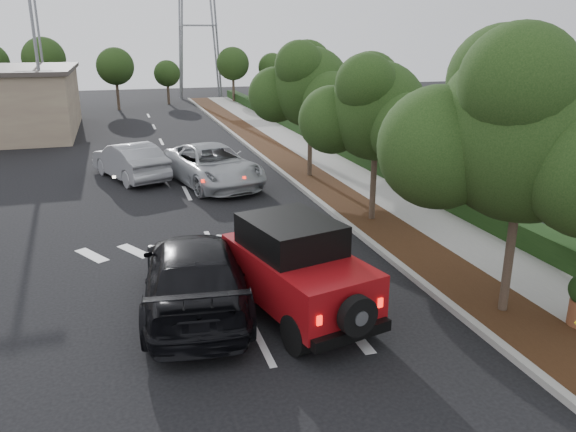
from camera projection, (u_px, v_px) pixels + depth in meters
name	position (u px, v px, depth m)	size (l,w,h in m)	color
ground	(260.00, 340.00, 11.76)	(120.00, 120.00, 0.00)	black
curb	(295.00, 183.00, 23.94)	(0.20, 70.00, 0.15)	#9E9B93
planting_strip	(317.00, 182.00, 24.22)	(1.80, 70.00, 0.12)	black
sidewalk	(358.00, 178.00, 24.75)	(2.00, 70.00, 0.12)	gray
hedge	(387.00, 169.00, 25.03)	(0.80, 70.00, 0.80)	black
transmission_tower	(201.00, 98.00, 57.12)	(7.00, 4.00, 28.00)	slate
street_tree_near	(502.00, 314.00, 12.86)	(3.80, 3.80, 5.92)	black
street_tree_mid	(371.00, 221.00, 19.23)	(3.20, 3.20, 5.32)	black
street_tree_far	(310.00, 178.00, 25.15)	(3.40, 3.40, 5.62)	black
light_pole_a	(48.00, 142.00, 33.62)	(2.00, 0.22, 9.00)	slate
light_pole_b	(49.00, 116.00, 44.27)	(2.00, 0.22, 9.00)	slate
red_jeep	(293.00, 267.00, 12.58)	(2.76, 4.52, 2.22)	black
silver_suv_ahead	(212.00, 165.00, 23.73)	(2.78, 6.03, 1.68)	#AAADB2
black_suv_oncoming	(195.00, 274.00, 12.94)	(2.34, 5.77, 1.67)	black
silver_sedan_oncoming	(130.00, 161.00, 24.71)	(1.71, 4.91, 1.62)	#939499
parked_suv	(21.00, 129.00, 33.49)	(1.71, 4.24, 1.45)	#AAACB2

